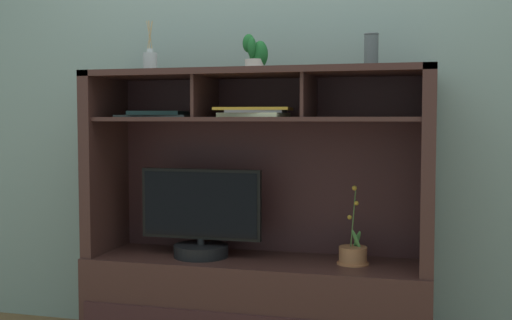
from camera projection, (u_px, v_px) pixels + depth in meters
back_wall at (269, 74)px, 3.31m from camera, size 6.00×0.02×2.80m
media_console at (257, 269)px, 3.12m from camera, size 1.68×0.51×1.40m
tv_monitor at (201, 222)px, 3.14m from camera, size 0.62×0.27×0.44m
potted_orchid at (353, 255)px, 2.99m from camera, size 0.15×0.15×0.37m
magazine_stack_left at (158, 114)px, 3.25m from camera, size 0.38×0.29×0.03m
magazine_stack_centre at (254, 112)px, 3.00m from camera, size 0.37×0.26×0.05m
diffuser_bottle at (150, 61)px, 3.17m from camera, size 0.07×0.07×0.25m
potted_succulent at (255, 55)px, 3.02m from camera, size 0.12×0.12×0.17m
ceramic_vase at (371, 50)px, 2.93m from camera, size 0.07×0.07×0.16m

